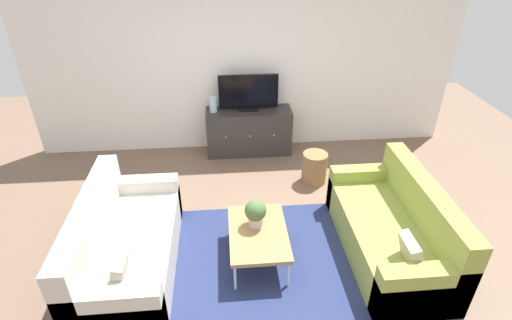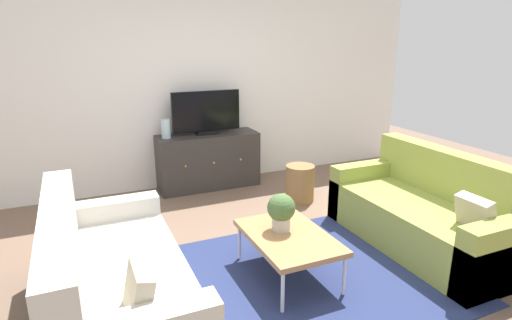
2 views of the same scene
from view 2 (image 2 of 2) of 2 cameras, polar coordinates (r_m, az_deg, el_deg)
name	(u,v)px [view 2 (image 2 of 2)]	position (r m, az deg, el deg)	size (l,w,h in m)	color
ground_plane	(288,271)	(3.67, 4.39, -14.80)	(10.00, 10.00, 0.00)	brown
wall_back	(197,81)	(5.54, -8.06, 10.57)	(6.40, 0.12, 2.70)	white
area_rug	(297,279)	(3.55, 5.57, -15.84)	(2.50, 1.90, 0.01)	navy
couch_left_side	(107,287)	(3.10, -19.64, -15.95)	(0.86, 1.81, 0.87)	beige
couch_right_side	(429,215)	(4.28, 22.54, -7.00)	(0.86, 1.81, 0.87)	olive
coffee_table	(288,238)	(3.42, 4.45, -10.53)	(0.60, 0.90, 0.38)	#A37547
potted_plant	(281,210)	(3.41, 3.46, -6.87)	(0.23, 0.23, 0.31)	#B7B2A8
tv_console	(208,161)	(5.47, -6.52, -0.09)	(1.29, 0.47, 0.71)	#332D2B
flat_screen_tv	(206,113)	(5.35, -6.80, 6.40)	(0.88, 0.16, 0.55)	black
glass_vase	(166,129)	(5.23, -12.20, 4.19)	(0.11, 0.11, 0.23)	silver
wicker_basket	(300,183)	(5.02, 6.00, -3.19)	(0.34, 0.34, 0.44)	olive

